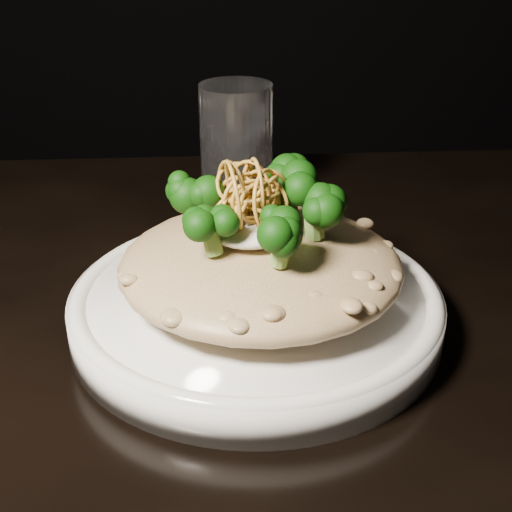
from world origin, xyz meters
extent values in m
cube|color=black|center=(0.00, 0.00, 0.73)|extent=(1.10, 0.80, 0.04)
cylinder|color=silver|center=(0.01, 0.03, 0.76)|extent=(0.26, 0.26, 0.03)
ellipsoid|color=brown|center=(0.01, 0.03, 0.80)|extent=(0.19, 0.19, 0.04)
ellipsoid|color=silver|center=(0.00, 0.03, 0.83)|extent=(0.06, 0.06, 0.02)
cylinder|color=silver|center=(0.00, 0.25, 0.81)|extent=(0.09, 0.09, 0.12)
camera|label=1|loc=(-0.02, -0.39, 1.02)|focal=50.00mm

